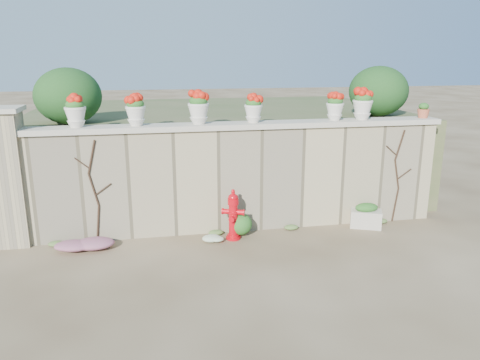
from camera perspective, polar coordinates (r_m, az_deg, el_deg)
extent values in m
plane|color=#4F3C27|center=(7.76, 2.33, -10.51)|extent=(80.00, 80.00, 0.00)
cube|color=tan|center=(9.07, -0.17, 0.08)|extent=(8.00, 0.40, 2.00)
cube|color=beige|center=(8.85, -0.18, 6.66)|extent=(8.10, 0.52, 0.10)
cube|color=tan|center=(9.22, -26.42, 0.02)|extent=(0.60, 0.60, 2.40)
cube|color=#384C23|center=(12.14, -2.97, 3.93)|extent=(9.00, 6.00, 2.00)
ellipsoid|color=#143814|center=(9.96, -20.22, 9.59)|extent=(1.30, 1.30, 1.10)
ellipsoid|color=#143814|center=(11.04, 16.51, 10.35)|extent=(1.30, 1.30, 1.10)
cylinder|color=black|center=(8.97, -16.92, -5.13)|extent=(0.12, 0.04, 0.70)
cylinder|color=black|center=(8.77, -17.40, -1.14)|extent=(0.17, 0.04, 0.61)
cylinder|color=black|center=(8.63, -17.65, 2.69)|extent=(0.18, 0.04, 0.61)
cylinder|color=black|center=(8.75, -16.33, -1.09)|extent=(0.30, 0.02, 0.22)
cylinder|color=black|center=(8.67, -18.74, 1.98)|extent=(0.25, 0.02, 0.21)
cylinder|color=black|center=(10.14, 18.39, -2.90)|extent=(0.12, 0.04, 0.70)
cylinder|color=black|center=(9.96, 18.57, 0.65)|extent=(0.17, 0.04, 0.61)
cylinder|color=black|center=(9.84, 18.92, 4.04)|extent=(0.18, 0.04, 0.61)
cylinder|color=black|center=(10.04, 19.40, 0.69)|extent=(0.30, 0.02, 0.22)
cylinder|color=black|center=(9.77, 17.97, 3.45)|extent=(0.25, 0.02, 0.21)
cylinder|color=#BC0710|center=(8.83, -0.82, -7.02)|extent=(0.27, 0.27, 0.05)
cylinder|color=#BC0710|center=(8.70, -0.83, -4.81)|extent=(0.16, 0.16, 0.60)
cylinder|color=#BC0710|center=(8.65, -0.84, -3.91)|extent=(0.20, 0.20, 0.04)
cylinder|color=#BC0710|center=(8.59, -0.84, -2.63)|extent=(0.20, 0.20, 0.12)
ellipsoid|color=#BC0710|center=(8.56, -0.84, -2.01)|extent=(0.18, 0.18, 0.14)
cylinder|color=#BC0710|center=(8.54, -0.85, -1.51)|extent=(0.07, 0.07, 0.10)
cylinder|color=#BC0710|center=(8.68, -1.71, -3.85)|extent=(0.16, 0.14, 0.10)
cylinder|color=#BC0710|center=(8.63, 0.04, -3.96)|extent=(0.16, 0.14, 0.10)
cylinder|color=#BC0710|center=(8.59, -0.98, -4.74)|extent=(0.12, 0.12, 0.09)
cube|color=beige|center=(9.69, 15.08, -4.57)|extent=(0.68, 0.55, 0.35)
ellipsoid|color=#1E5119|center=(9.62, 15.17, -3.26)|extent=(0.53, 0.43, 0.18)
ellipsoid|color=#1E5119|center=(8.83, 0.29, -5.20)|extent=(0.60, 0.54, 0.57)
ellipsoid|color=#BF268D|center=(8.66, -18.72, -7.54)|extent=(0.99, 0.66, 0.27)
ellipsoid|color=white|center=(8.66, -3.41, -7.13)|extent=(0.44, 0.35, 0.16)
ellipsoid|color=#1E5119|center=(8.74, -19.50, 8.67)|extent=(0.32, 0.32, 0.19)
ellipsoid|color=red|center=(8.74, -19.55, 9.19)|extent=(0.28, 0.28, 0.20)
ellipsoid|color=#1E5119|center=(8.65, -12.65, 9.03)|extent=(0.31, 0.31, 0.19)
ellipsoid|color=red|center=(8.64, -12.68, 9.54)|extent=(0.27, 0.27, 0.19)
ellipsoid|color=#1E5119|center=(8.69, -5.10, 9.57)|extent=(0.34, 0.34, 0.20)
ellipsoid|color=red|center=(8.68, -5.11, 10.13)|extent=(0.30, 0.30, 0.21)
ellipsoid|color=#1E5119|center=(8.86, 1.65, 9.38)|extent=(0.29, 0.29, 0.18)
ellipsoid|color=red|center=(8.85, 1.65, 9.86)|extent=(0.26, 0.26, 0.18)
ellipsoid|color=#1E5119|center=(9.34, 11.54, 9.40)|extent=(0.30, 0.30, 0.18)
ellipsoid|color=red|center=(9.33, 11.56, 9.85)|extent=(0.26, 0.26, 0.18)
ellipsoid|color=#1E5119|center=(9.56, 14.77, 9.65)|extent=(0.34, 0.34, 0.20)
ellipsoid|color=red|center=(9.56, 14.81, 10.15)|extent=(0.29, 0.29, 0.21)
ellipsoid|color=#1E5119|center=(10.22, 21.50, 8.30)|extent=(0.20, 0.20, 0.14)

